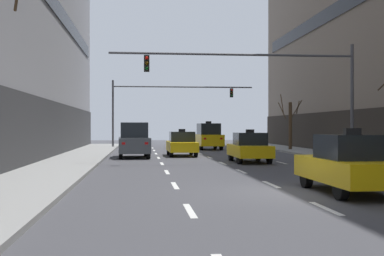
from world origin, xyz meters
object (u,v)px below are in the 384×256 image
car_driving_2 (134,140)px  traffic_signal_0 (273,77)px  taxi_driving_1 (249,148)px  traffic_signal_1 (161,99)px  taxi_driving_3 (208,136)px  taxi_driving_4 (350,164)px  street_tree_3 (290,124)px  taxi_driving_0 (182,144)px

car_driving_2 → traffic_signal_0: traffic_signal_0 is taller
traffic_signal_0 → taxi_driving_1: bearing=128.0°
car_driving_2 → traffic_signal_1: size_ratio=0.35×
car_driving_2 → taxi_driving_3: size_ratio=0.99×
traffic_signal_0 → car_driving_2: bearing=139.9°
taxi_driving_3 → taxi_driving_4: bearing=-89.5°
traffic_signal_0 → street_tree_3: bearing=69.8°
taxi_driving_1 → traffic_signal_1: 20.45m
car_driving_2 → taxi_driving_3: taxi_driving_3 is taller
taxi_driving_1 → street_tree_3: 14.27m
taxi_driving_1 → traffic_signal_0: 4.05m
taxi_driving_0 → street_tree_3: size_ratio=0.97×
taxi_driving_3 → traffic_signal_0: bearing=-86.4°
taxi_driving_4 → traffic_signal_0: bearing=85.9°
taxi_driving_1 → street_tree_3: bearing=64.3°
car_driving_2 → taxi_driving_1: bearing=-37.7°
car_driving_2 → taxi_driving_3: bearing=60.5°
traffic_signal_0 → street_tree_3: 15.16m
taxi_driving_0 → taxi_driving_4: 19.59m
traffic_signal_1 → street_tree_3: size_ratio=2.91×
taxi_driving_0 → taxi_driving_1: taxi_driving_0 is taller
car_driving_2 → traffic_signal_1: traffic_signal_1 is taller
taxi_driving_0 → car_driving_2: car_driving_2 is taller
taxi_driving_1 → taxi_driving_3: (-0.09, 15.92, 0.31)m
taxi_driving_0 → street_tree_3: 11.46m
taxi_driving_4 → street_tree_3: (6.02, 25.79, 1.35)m
taxi_driving_0 → taxi_driving_4: taxi_driving_4 is taller
taxi_driving_1 → traffic_signal_1: bearing=101.6°
taxi_driving_0 → traffic_signal_1: 13.91m
taxi_driving_1 → taxi_driving_3: bearing=90.3°
taxi_driving_1 → taxi_driving_4: size_ratio=0.95×
taxi_driving_1 → traffic_signal_1: traffic_signal_1 is taller
taxi_driving_0 → taxi_driving_1: 7.08m
taxi_driving_4 → traffic_signal_0: size_ratio=0.35×
street_tree_3 → traffic_signal_0: bearing=-110.2°
traffic_signal_1 → street_tree_3: 12.52m
taxi_driving_3 → traffic_signal_0: 17.55m
traffic_signal_1 → taxi_driving_4: bearing=-82.7°
traffic_signal_0 → taxi_driving_0: bearing=118.8°
car_driving_2 → traffic_signal_1: 15.36m
taxi_driving_1 → taxi_driving_0: bearing=116.8°
taxi_driving_4 → traffic_signal_1: bearing=97.3°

